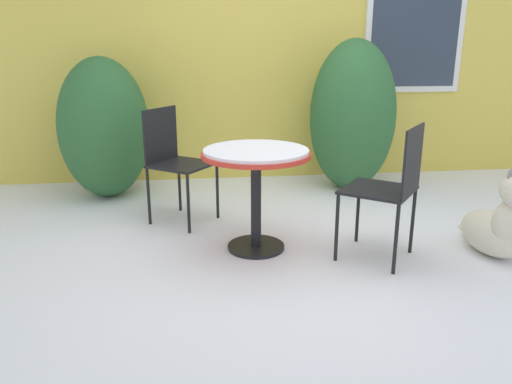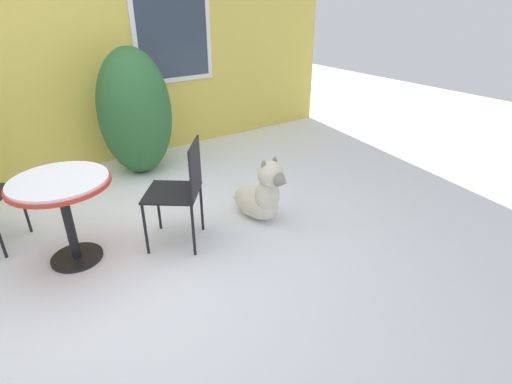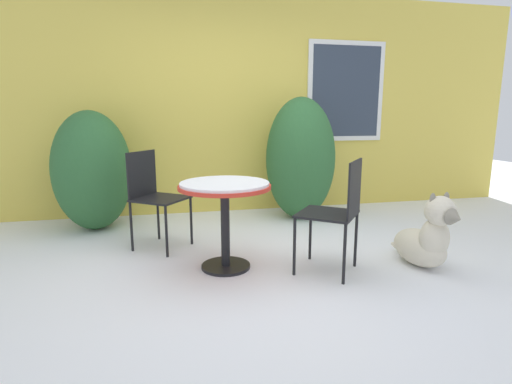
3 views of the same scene
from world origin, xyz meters
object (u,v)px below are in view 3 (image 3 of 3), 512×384
at_px(patio_chair_far_side, 337,209).
at_px(dog, 426,239).
at_px(patio_table, 225,199).
at_px(patio_chair_near_table, 154,193).

relative_size(patio_chair_far_side, dog, 1.16).
bearing_deg(patio_table, patio_chair_far_side, -18.61).
bearing_deg(patio_table, dog, -12.16).
height_order(patio_table, patio_chair_near_table, patio_chair_near_table).
bearing_deg(patio_chair_near_table, patio_chair_far_side, -87.61).
bearing_deg(dog, patio_chair_far_side, 170.42).
distance_m(patio_chair_near_table, patio_chair_far_side, 1.71).
bearing_deg(patio_chair_far_side, patio_chair_near_table, -85.88).
bearing_deg(patio_chair_near_table, dog, -78.55).
relative_size(patio_table, dog, 0.94).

